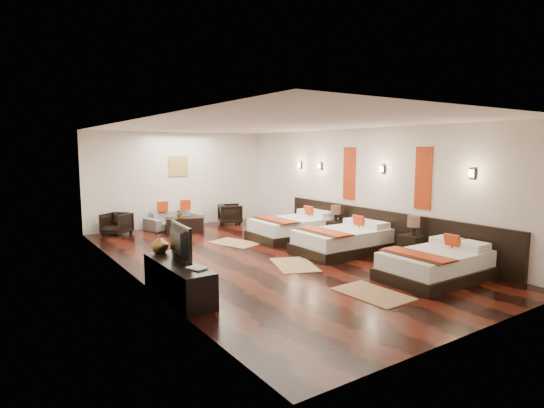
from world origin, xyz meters
TOP-DOWN VIEW (x-y plane):
  - floor at (0.00, 0.00)m, footprint 5.50×9.50m
  - ceiling at (0.00, 0.00)m, footprint 5.50×9.50m
  - back_wall at (0.00, 4.75)m, footprint 5.50×0.01m
  - left_wall at (-2.75, 0.00)m, footprint 0.01×9.50m
  - right_wall at (2.75, 0.00)m, footprint 0.01×9.50m
  - headboard_panel at (2.71, -0.80)m, footprint 0.08×6.60m
  - bed_near at (1.70, -3.03)m, footprint 2.00×1.26m
  - bed_mid at (1.70, -0.64)m, footprint 2.12×1.33m
  - bed_far at (1.70, 1.19)m, footprint 2.17×1.36m
  - nightstand_a at (2.44, -1.92)m, footprint 0.47×0.47m
  - nightstand_b at (2.44, 0.46)m, footprint 0.45×0.45m
  - jute_mat_near at (0.13, -3.00)m, footprint 0.79×1.23m
  - jute_mat_mid at (0.14, -0.89)m, footprint 1.12×1.39m
  - jute_mat_far at (0.16, 1.59)m, footprint 1.11×1.38m
  - tv_console at (-2.50, -1.40)m, footprint 0.50×1.80m
  - tv at (-2.45, -1.17)m, footprint 0.22×0.99m
  - book at (-2.50, -1.93)m, footprint 0.29×0.34m
  - figurine at (-2.50, -0.61)m, footprint 0.37×0.37m
  - sofa at (-0.27, 4.45)m, footprint 1.83×1.09m
  - armchair_left at (-1.97, 4.29)m, footprint 0.91×0.91m
  - armchair_right at (1.40, 4.09)m, footprint 0.86×0.85m
  - coffee_table at (-0.27, 3.72)m, footprint 1.10×0.76m
  - table_plant at (-0.41, 3.67)m, footprint 0.30×0.28m
  - orange_panel_a at (2.73, -1.90)m, footprint 0.04×0.40m
  - orange_panel_b at (2.73, 0.30)m, footprint 0.04×0.40m
  - sconce_near at (2.70, -3.00)m, footprint 0.07×0.12m
  - sconce_mid at (2.70, -0.80)m, footprint 0.07×0.12m
  - sconce_far at (2.70, 1.40)m, footprint 0.07×0.12m
  - sconce_lounge at (2.70, 2.30)m, footprint 0.07×0.12m
  - gold_artwork at (0.00, 4.73)m, footprint 0.60×0.04m

SIDE VIEW (x-z plane):
  - floor at x=0.00m, z-range -0.01..0.01m
  - jute_mat_near at x=0.13m, z-range 0.00..0.01m
  - jute_mat_mid at x=0.14m, z-range 0.00..0.01m
  - jute_mat_far at x=0.16m, z-range 0.00..0.01m
  - coffee_table at x=-0.27m, z-range 0.00..0.40m
  - sofa at x=-0.27m, z-range 0.00..0.50m
  - bed_near at x=1.70m, z-range -0.12..0.64m
  - tv_console at x=-2.50m, z-range 0.00..0.55m
  - bed_mid at x=1.70m, z-range -0.13..0.68m
  - bed_far at x=1.70m, z-range -0.13..0.70m
  - armchair_left at x=-1.97m, z-range 0.00..0.60m
  - armchair_right at x=1.40m, z-range 0.00..0.62m
  - nightstand_b at x=2.44m, z-range -0.13..0.76m
  - nightstand_a at x=2.44m, z-range -0.14..0.79m
  - headboard_panel at x=2.71m, z-range 0.00..0.90m
  - table_plant at x=-0.41m, z-range 0.40..0.68m
  - book at x=-2.50m, z-range 0.55..0.58m
  - figurine at x=-2.50m, z-range 0.55..0.86m
  - tv at x=-2.45m, z-range 0.55..1.11m
  - back_wall at x=0.00m, z-range 0.00..2.80m
  - left_wall at x=-2.75m, z-range 0.00..2.80m
  - right_wall at x=2.75m, z-range 0.00..2.80m
  - orange_panel_a at x=2.73m, z-range 1.05..2.35m
  - orange_panel_b at x=2.73m, z-range 1.05..2.35m
  - gold_artwork at x=0.00m, z-range 1.50..2.10m
  - sconce_near at x=2.70m, z-range 1.76..1.94m
  - sconce_mid at x=2.70m, z-range 1.76..1.94m
  - sconce_far at x=2.70m, z-range 1.76..1.94m
  - sconce_lounge at x=2.70m, z-range 1.76..1.94m
  - ceiling at x=0.00m, z-range 2.79..2.80m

